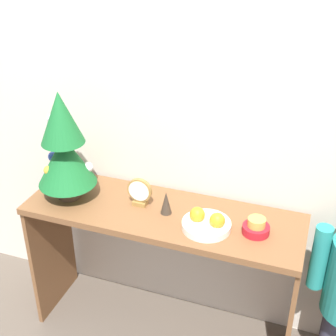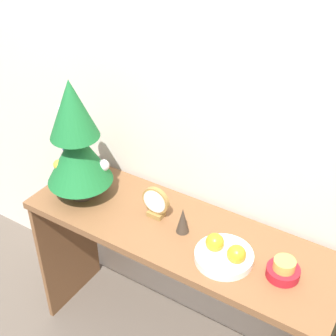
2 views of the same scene
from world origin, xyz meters
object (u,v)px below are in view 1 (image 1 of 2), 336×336
at_px(figurine, 166,203).
at_px(desk_clock, 140,192).
at_px(fruit_bowl, 207,223).
at_px(mini_tree, 64,147).
at_px(singing_bowl, 256,227).

bearing_deg(figurine, desk_clock, 171.00).
relative_size(fruit_bowl, desk_clock, 1.54).
relative_size(desk_clock, figurine, 1.25).
xyz_separation_m(mini_tree, singing_bowl, (0.85, 0.01, -0.23)).
xyz_separation_m(mini_tree, desk_clock, (0.33, 0.05, -0.19)).
distance_m(mini_tree, fruit_bowl, 0.70).
bearing_deg(desk_clock, mini_tree, -172.23).
bearing_deg(singing_bowl, fruit_bowl, -169.87).
xyz_separation_m(fruit_bowl, singing_bowl, (0.20, 0.04, 0.00)).
bearing_deg(figurine, fruit_bowl, -14.09).
height_order(fruit_bowl, singing_bowl, fruit_bowl).
distance_m(mini_tree, desk_clock, 0.38).
relative_size(mini_tree, desk_clock, 3.84).
height_order(mini_tree, figurine, mini_tree).
height_order(fruit_bowl, figurine, figurine).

